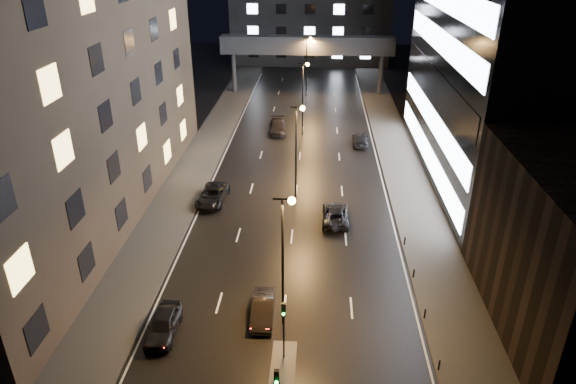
# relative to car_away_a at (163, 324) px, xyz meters

# --- Properties ---
(ground) EXTENTS (160.00, 160.00, 0.00)m
(ground) POSITION_rel_car_away_a_xyz_m (8.20, 33.55, -0.80)
(ground) COLOR black
(ground) RESTS_ON ground
(sidewalk_left) EXTENTS (5.00, 110.00, 0.15)m
(sidewalk_left) POSITION_rel_car_away_a_xyz_m (-4.30, 28.55, -0.73)
(sidewalk_left) COLOR #383533
(sidewalk_left) RESTS_ON ground
(sidewalk_right) EXTENTS (5.00, 110.00, 0.15)m
(sidewalk_right) POSITION_rel_car_away_a_xyz_m (20.70, 28.55, -0.73)
(sidewalk_right) COLOR #383533
(sidewalk_right) RESTS_ON ground
(building_left) EXTENTS (15.00, 48.00, 40.00)m
(building_left) POSITION_rel_car_away_a_xyz_m (-14.30, 17.55, 19.20)
(building_left) COLOR #2D2319
(building_left) RESTS_ON ground
(building_far) EXTENTS (34.00, 14.00, 25.00)m
(building_far) POSITION_rel_car_away_a_xyz_m (8.20, 91.55, 11.70)
(building_far) COLOR #333335
(building_far) RESTS_ON ground
(skybridge) EXTENTS (30.00, 3.00, 10.00)m
(skybridge) POSITION_rel_car_away_a_xyz_m (8.20, 63.55, 7.54)
(skybridge) COLOR #333335
(skybridge) RESTS_ON ground
(traffic_signal_near) EXTENTS (0.28, 0.34, 4.40)m
(traffic_signal_near) POSITION_rel_car_away_a_xyz_m (8.50, -1.95, 2.29)
(traffic_signal_near) COLOR black
(traffic_signal_near) RESTS_ON median_island
(bollard_row) EXTENTS (0.12, 25.12, 0.90)m
(bollard_row) POSITION_rel_car_away_a_xyz_m (18.40, 0.05, -0.35)
(bollard_row) COLOR black
(bollard_row) RESTS_ON ground
(streetlight_near) EXTENTS (1.45, 0.50, 10.15)m
(streetlight_near) POSITION_rel_car_away_a_xyz_m (8.36, 1.55, 5.70)
(streetlight_near) COLOR black
(streetlight_near) RESTS_ON ground
(streetlight_mid_a) EXTENTS (1.45, 0.50, 10.15)m
(streetlight_mid_a) POSITION_rel_car_away_a_xyz_m (8.36, 21.55, 5.70)
(streetlight_mid_a) COLOR black
(streetlight_mid_a) RESTS_ON ground
(streetlight_mid_b) EXTENTS (1.45, 0.50, 10.15)m
(streetlight_mid_b) POSITION_rel_car_away_a_xyz_m (8.36, 41.55, 5.70)
(streetlight_mid_b) COLOR black
(streetlight_mid_b) RESTS_ON ground
(streetlight_far) EXTENTS (1.45, 0.50, 10.15)m
(streetlight_far) POSITION_rel_car_away_a_xyz_m (8.36, 61.55, 5.70)
(streetlight_far) COLOR black
(streetlight_far) RESTS_ON ground
(car_away_a) EXTENTS (1.97, 4.74, 1.61)m
(car_away_a) POSITION_rel_car_away_a_xyz_m (0.00, 0.00, 0.00)
(car_away_a) COLOR black
(car_away_a) RESTS_ON ground
(car_away_b) EXTENTS (1.72, 4.56, 1.49)m
(car_away_b) POSITION_rel_car_away_a_xyz_m (6.70, 2.12, -0.06)
(car_away_b) COLOR black
(car_away_b) RESTS_ON ground
(car_away_c) EXTENTS (2.98, 5.89, 1.60)m
(car_away_c) POSITION_rel_car_away_a_xyz_m (-0.43, 20.10, -0.00)
(car_away_c) COLOR black
(car_away_c) RESTS_ON ground
(car_away_d) EXTENTS (2.87, 5.90, 1.66)m
(car_away_d) POSITION_rel_car_away_a_xyz_m (4.68, 42.30, 0.02)
(car_away_d) COLOR black
(car_away_d) RESTS_ON ground
(car_toward_a) EXTENTS (2.59, 5.48, 1.51)m
(car_toward_a) POSITION_rel_car_away_a_xyz_m (12.29, 16.77, -0.05)
(car_toward_a) COLOR black
(car_toward_a) RESTS_ON ground
(car_toward_b) EXTENTS (2.26, 5.11, 1.46)m
(car_toward_b) POSITION_rel_car_away_a_xyz_m (16.13, 38.15, -0.07)
(car_toward_b) COLOR black
(car_toward_b) RESTS_ON ground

